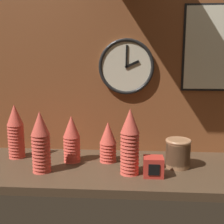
{
  "coord_description": "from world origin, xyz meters",
  "views": [
    {
      "loc": [
        0.03,
        -1.38,
        0.54
      ],
      "look_at": [
        -0.06,
        0.04,
        0.28
      ],
      "focal_mm": 45.0,
      "sensor_mm": 36.0,
      "label": 1
    }
  ],
  "objects_px": {
    "cup_stack_far_left": "(16,131)",
    "menu_board": "(217,48)",
    "cup_stack_left": "(41,142)",
    "napkin_dispenser": "(153,167)",
    "cup_stack_center": "(108,142)",
    "cup_stack_center_right": "(130,142)",
    "cup_stack_center_left": "(72,139)",
    "wall_clock": "(126,67)",
    "bowl_stack_right": "(178,153)"
  },
  "relations": [
    {
      "from": "cup_stack_far_left",
      "to": "menu_board",
      "type": "xyz_separation_m",
      "value": [
        1.11,
        0.15,
        0.45
      ]
    },
    {
      "from": "cup_stack_left",
      "to": "napkin_dispenser",
      "type": "relative_size",
      "value": 3.24
    },
    {
      "from": "cup_stack_center",
      "to": "napkin_dispenser",
      "type": "height_order",
      "value": "cup_stack_center"
    },
    {
      "from": "cup_stack_center_right",
      "to": "cup_stack_center",
      "type": "bearing_deg",
      "value": 126.67
    },
    {
      "from": "cup_stack_center_left",
      "to": "cup_stack_center",
      "type": "distance_m",
      "value": 0.2
    },
    {
      "from": "menu_board",
      "to": "cup_stack_far_left",
      "type": "bearing_deg",
      "value": -172.19
    },
    {
      "from": "cup_stack_center_left",
      "to": "cup_stack_center_right",
      "type": "height_order",
      "value": "cup_stack_center_right"
    },
    {
      "from": "cup_stack_center_right",
      "to": "menu_board",
      "type": "relative_size",
      "value": 0.67
    },
    {
      "from": "wall_clock",
      "to": "cup_stack_far_left",
      "type": "bearing_deg",
      "value": -166.76
    },
    {
      "from": "cup_stack_far_left",
      "to": "cup_stack_left",
      "type": "xyz_separation_m",
      "value": [
        0.2,
        -0.19,
        0.0
      ]
    },
    {
      "from": "cup_stack_far_left",
      "to": "cup_stack_center_left",
      "type": "xyz_separation_m",
      "value": [
        0.32,
        -0.04,
        -0.03
      ]
    },
    {
      "from": "cup_stack_center_right",
      "to": "cup_stack_far_left",
      "type": "bearing_deg",
      "value": 163.54
    },
    {
      "from": "cup_stack_center_left",
      "to": "bowl_stack_right",
      "type": "height_order",
      "value": "cup_stack_center_left"
    },
    {
      "from": "cup_stack_left",
      "to": "cup_stack_center_left",
      "type": "relative_size",
      "value": 1.2
    },
    {
      "from": "cup_stack_center_right",
      "to": "napkin_dispenser",
      "type": "relative_size",
      "value": 3.42
    },
    {
      "from": "cup_stack_left",
      "to": "cup_stack_center_left",
      "type": "height_order",
      "value": "cup_stack_left"
    },
    {
      "from": "wall_clock",
      "to": "napkin_dispenser",
      "type": "relative_size",
      "value": 3.4
    },
    {
      "from": "cup_stack_center_left",
      "to": "bowl_stack_right",
      "type": "relative_size",
      "value": 1.73
    },
    {
      "from": "cup_stack_left",
      "to": "menu_board",
      "type": "relative_size",
      "value": 0.64
    },
    {
      "from": "bowl_stack_right",
      "to": "napkin_dispenser",
      "type": "distance_m",
      "value": 0.19
    },
    {
      "from": "cup_stack_center_left",
      "to": "cup_stack_far_left",
      "type": "bearing_deg",
      "value": 172.64
    },
    {
      "from": "cup_stack_left",
      "to": "bowl_stack_right",
      "type": "xyz_separation_m",
      "value": [
        0.68,
        0.11,
        -0.07
      ]
    },
    {
      "from": "cup_stack_center_left",
      "to": "menu_board",
      "type": "relative_size",
      "value": 0.53
    },
    {
      "from": "cup_stack_center_right",
      "to": "napkin_dispenser",
      "type": "height_order",
      "value": "cup_stack_center_right"
    },
    {
      "from": "cup_stack_left",
      "to": "cup_stack_center",
      "type": "relative_size",
      "value": 1.39
    },
    {
      "from": "cup_stack_left",
      "to": "cup_stack_center_right",
      "type": "height_order",
      "value": "cup_stack_center_right"
    },
    {
      "from": "napkin_dispenser",
      "to": "cup_stack_center",
      "type": "bearing_deg",
      "value": 141.84
    },
    {
      "from": "cup_stack_center",
      "to": "bowl_stack_right",
      "type": "bearing_deg",
      "value": -8.54
    },
    {
      "from": "cup_stack_left",
      "to": "napkin_dispenser",
      "type": "distance_m",
      "value": 0.55
    },
    {
      "from": "cup_stack_far_left",
      "to": "wall_clock",
      "type": "distance_m",
      "value": 0.72
    },
    {
      "from": "menu_board",
      "to": "napkin_dispenser",
      "type": "distance_m",
      "value": 0.76
    },
    {
      "from": "bowl_stack_right",
      "to": "menu_board",
      "type": "relative_size",
      "value": 0.31
    },
    {
      "from": "cup_stack_center",
      "to": "bowl_stack_right",
      "type": "relative_size",
      "value": 1.5
    },
    {
      "from": "cup_stack_left",
      "to": "wall_clock",
      "type": "bearing_deg",
      "value": 39.45
    },
    {
      "from": "wall_clock",
      "to": "menu_board",
      "type": "relative_size",
      "value": 0.67
    },
    {
      "from": "cup_stack_center_left",
      "to": "menu_board",
      "type": "bearing_deg",
      "value": 13.87
    },
    {
      "from": "menu_board",
      "to": "bowl_stack_right",
      "type": "bearing_deg",
      "value": -133.87
    },
    {
      "from": "cup_stack_center",
      "to": "napkin_dispenser",
      "type": "distance_m",
      "value": 0.3
    },
    {
      "from": "bowl_stack_right",
      "to": "cup_stack_center",
      "type": "bearing_deg",
      "value": 171.46
    },
    {
      "from": "cup_stack_far_left",
      "to": "cup_stack_left",
      "type": "distance_m",
      "value": 0.28
    },
    {
      "from": "cup_stack_left",
      "to": "napkin_dispenser",
      "type": "bearing_deg",
      "value": -2.15
    },
    {
      "from": "cup_stack_left",
      "to": "cup_stack_center_left",
      "type": "bearing_deg",
      "value": 51.12
    },
    {
      "from": "wall_clock",
      "to": "cup_stack_left",
      "type": "bearing_deg",
      "value": -140.55
    },
    {
      "from": "cup_stack_far_left",
      "to": "cup_stack_center",
      "type": "distance_m",
      "value": 0.52
    },
    {
      "from": "cup_stack_center",
      "to": "napkin_dispenser",
      "type": "bearing_deg",
      "value": -38.16
    },
    {
      "from": "cup_stack_far_left",
      "to": "wall_clock",
      "type": "bearing_deg",
      "value": 13.24
    },
    {
      "from": "cup_stack_far_left",
      "to": "bowl_stack_right",
      "type": "height_order",
      "value": "cup_stack_far_left"
    },
    {
      "from": "cup_stack_far_left",
      "to": "wall_clock",
      "type": "relative_size",
      "value": 0.95
    },
    {
      "from": "cup_stack_center_right",
      "to": "bowl_stack_right",
      "type": "xyz_separation_m",
      "value": [
        0.25,
        0.1,
        -0.08
      ]
    },
    {
      "from": "wall_clock",
      "to": "napkin_dispenser",
      "type": "xyz_separation_m",
      "value": [
        0.14,
        -0.35,
        -0.46
      ]
    }
  ]
}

